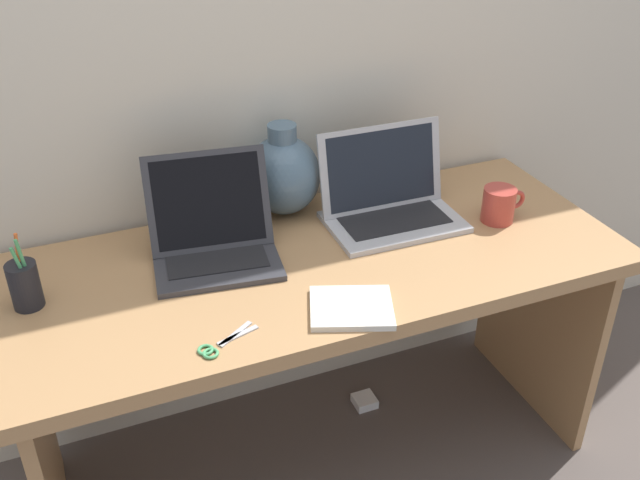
{
  "coord_description": "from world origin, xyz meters",
  "views": [
    {
      "loc": [
        -0.59,
        -1.43,
        1.7
      ],
      "look_at": [
        0.0,
        0.0,
        0.76
      ],
      "focal_mm": 40.84,
      "sensor_mm": 36.0,
      "label": 1
    }
  ],
  "objects_px": {
    "power_brick": "(365,401)",
    "green_vase": "(283,174)",
    "coffee_mug": "(499,205)",
    "laptop_left": "(213,232)",
    "notebook_stack": "(351,308)",
    "laptop_right": "(388,196)",
    "scissors": "(219,345)",
    "pen_cup": "(25,284)"
  },
  "relations": [
    {
      "from": "notebook_stack",
      "to": "power_brick",
      "type": "relative_size",
      "value": 2.64
    },
    {
      "from": "green_vase",
      "to": "power_brick",
      "type": "relative_size",
      "value": 3.65
    },
    {
      "from": "pen_cup",
      "to": "scissors",
      "type": "bearing_deg",
      "value": -40.42
    },
    {
      "from": "laptop_right",
      "to": "notebook_stack",
      "type": "height_order",
      "value": "laptop_right"
    },
    {
      "from": "laptop_right",
      "to": "laptop_left",
      "type": "bearing_deg",
      "value": -179.28
    },
    {
      "from": "green_vase",
      "to": "coffee_mug",
      "type": "height_order",
      "value": "green_vase"
    },
    {
      "from": "notebook_stack",
      "to": "green_vase",
      "type": "bearing_deg",
      "value": 87.72
    },
    {
      "from": "laptop_left",
      "to": "pen_cup",
      "type": "xyz_separation_m",
      "value": [
        -0.45,
        -0.05,
        -0.01
      ]
    },
    {
      "from": "green_vase",
      "to": "notebook_stack",
      "type": "xyz_separation_m",
      "value": [
        -0.02,
        -0.5,
        -0.11
      ]
    },
    {
      "from": "coffee_mug",
      "to": "power_brick",
      "type": "bearing_deg",
      "value": 152.01
    },
    {
      "from": "laptop_right",
      "to": "scissors",
      "type": "height_order",
      "value": "laptop_right"
    },
    {
      "from": "green_vase",
      "to": "laptop_left",
      "type": "bearing_deg",
      "value": -148.18
    },
    {
      "from": "notebook_stack",
      "to": "power_brick",
      "type": "bearing_deg",
      "value": 58.05
    },
    {
      "from": "scissors",
      "to": "green_vase",
      "type": "bearing_deg",
      "value": 56.9
    },
    {
      "from": "coffee_mug",
      "to": "scissors",
      "type": "relative_size",
      "value": 0.89
    },
    {
      "from": "laptop_left",
      "to": "notebook_stack",
      "type": "xyz_separation_m",
      "value": [
        0.22,
        -0.35,
        -0.06
      ]
    },
    {
      "from": "green_vase",
      "to": "power_brick",
      "type": "xyz_separation_m",
      "value": [
        0.22,
        -0.11,
        -0.81
      ]
    },
    {
      "from": "laptop_right",
      "to": "coffee_mug",
      "type": "xyz_separation_m",
      "value": [
        0.27,
        -0.13,
        -0.02
      ]
    },
    {
      "from": "laptop_right",
      "to": "green_vase",
      "type": "xyz_separation_m",
      "value": [
        -0.25,
        0.14,
        0.05
      ]
    },
    {
      "from": "laptop_left",
      "to": "notebook_stack",
      "type": "bearing_deg",
      "value": -57.35
    },
    {
      "from": "notebook_stack",
      "to": "power_brick",
      "type": "distance_m",
      "value": 0.84
    },
    {
      "from": "pen_cup",
      "to": "power_brick",
      "type": "xyz_separation_m",
      "value": [
        0.91,
        0.09,
        -0.76
      ]
    },
    {
      "from": "notebook_stack",
      "to": "power_brick",
      "type": "height_order",
      "value": "notebook_stack"
    },
    {
      "from": "power_brick",
      "to": "green_vase",
      "type": "bearing_deg",
      "value": 152.55
    },
    {
      "from": "laptop_left",
      "to": "power_brick",
      "type": "relative_size",
      "value": 4.8
    },
    {
      "from": "notebook_stack",
      "to": "laptop_left",
      "type": "bearing_deg",
      "value": 122.65
    },
    {
      "from": "pen_cup",
      "to": "power_brick",
      "type": "relative_size",
      "value": 2.61
    },
    {
      "from": "laptop_left",
      "to": "green_vase",
      "type": "relative_size",
      "value": 1.32
    },
    {
      "from": "green_vase",
      "to": "coffee_mug",
      "type": "xyz_separation_m",
      "value": [
        0.52,
        -0.27,
        -0.06
      ]
    },
    {
      "from": "laptop_right",
      "to": "notebook_stack",
      "type": "relative_size",
      "value": 1.95
    },
    {
      "from": "laptop_left",
      "to": "scissors",
      "type": "distance_m",
      "value": 0.37
    },
    {
      "from": "coffee_mug",
      "to": "power_brick",
      "type": "distance_m",
      "value": 0.82
    },
    {
      "from": "laptop_left",
      "to": "green_vase",
      "type": "bearing_deg",
      "value": 31.82
    },
    {
      "from": "green_vase",
      "to": "pen_cup",
      "type": "distance_m",
      "value": 0.72
    },
    {
      "from": "laptop_left",
      "to": "coffee_mug",
      "type": "relative_size",
      "value": 2.63
    },
    {
      "from": "laptop_left",
      "to": "coffee_mug",
      "type": "distance_m",
      "value": 0.77
    },
    {
      "from": "laptop_left",
      "to": "pen_cup",
      "type": "bearing_deg",
      "value": -173.3
    },
    {
      "from": "laptop_right",
      "to": "notebook_stack",
      "type": "bearing_deg",
      "value": -127.16
    },
    {
      "from": "laptop_left",
      "to": "scissors",
      "type": "height_order",
      "value": "laptop_left"
    },
    {
      "from": "laptop_left",
      "to": "laptop_right",
      "type": "distance_m",
      "value": 0.49
    },
    {
      "from": "pen_cup",
      "to": "notebook_stack",
      "type": "bearing_deg",
      "value": -23.79
    },
    {
      "from": "pen_cup",
      "to": "coffee_mug",
      "type": "bearing_deg",
      "value": -3.37
    }
  ]
}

